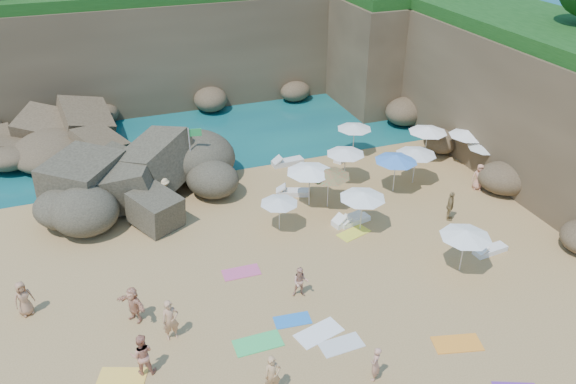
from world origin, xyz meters
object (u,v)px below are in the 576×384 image
object	(u,v)px
rock_outcrop	(142,200)
parasol_1	(354,126)
parasol_0	(346,151)
flag_pole	(192,151)
person_stand_1	(142,355)
lounger_0	(288,162)
person_stand_0	(171,320)
person_stand_4	(479,177)
person_stand_6	(375,364)
person_stand_5	(132,175)
person_stand_2	(165,193)
parasol_2	(310,169)
person_stand_3	(450,206)

from	to	relation	value
rock_outcrop	parasol_1	xyz separation A→B (m)	(13.97, 1.33, 1.97)
parasol_0	parasol_1	bearing A→B (deg)	56.38
flag_pole	person_stand_1	size ratio (longest dim) A/B	2.20
parasol_0	person_stand_1	distance (m)	17.36
lounger_0	person_stand_0	size ratio (longest dim) A/B	1.11
person_stand_4	person_stand_6	bearing A→B (deg)	-111.48
rock_outcrop	person_stand_6	bearing A→B (deg)	-68.50
lounger_0	person_stand_6	xyz separation A→B (m)	(-3.00, -17.55, 0.59)
person_stand_5	person_stand_6	xyz separation A→B (m)	(6.60, -17.91, -0.03)
person_stand_0	person_stand_4	distance (m)	19.97
person_stand_5	person_stand_4	bearing A→B (deg)	-39.72
lounger_0	person_stand_2	size ratio (longest dim) A/B	1.14
rock_outcrop	parasol_0	world-z (taller)	parasol_0
parasol_2	person_stand_2	size ratio (longest dim) A/B	1.45
rock_outcrop	lounger_0	world-z (taller)	rock_outcrop
parasol_0	parasol_2	size ratio (longest dim) A/B	0.89
lounger_0	person_stand_4	distance (m)	11.66
parasol_1	person_stand_6	world-z (taller)	parasol_1
parasol_0	person_stand_5	world-z (taller)	parasol_0
parasol_2	person_stand_6	world-z (taller)	parasol_2
person_stand_6	rock_outcrop	bearing A→B (deg)	-116.59
lounger_0	parasol_2	bearing A→B (deg)	-100.29
person_stand_3	parasol_2	bearing A→B (deg)	92.45
flag_pole	person_stand_4	size ratio (longest dim) A/B	2.47
lounger_0	person_stand_0	distance (m)	16.11
parasol_0	person_stand_5	size ratio (longest dim) A/B	1.49
person_stand_3	person_stand_5	bearing A→B (deg)	92.74
person_stand_2	person_stand_4	bearing A→B (deg)	-157.54
lounger_0	parasol_1	bearing A→B (deg)	-4.30
flag_pole	person_stand_5	size ratio (longest dim) A/B	2.54
parasol_2	person_stand_4	size ratio (longest dim) A/B	1.63
lounger_0	person_stand_6	world-z (taller)	person_stand_6
person_stand_2	person_stand_5	size ratio (longest dim) A/B	1.16
rock_outcrop	person_stand_4	bearing A→B (deg)	-16.23
person_stand_4	parasol_1	bearing A→B (deg)	153.11
parasol_1	person_stand_0	world-z (taller)	parasol_1
person_stand_2	person_stand_1	bearing A→B (deg)	112.84
person_stand_1	person_stand_0	bearing A→B (deg)	-121.10
flag_pole	person_stand_0	distance (m)	12.26
rock_outcrop	person_stand_5	bearing A→B (deg)	97.55
rock_outcrop	person_stand_2	distance (m)	1.94
parasol_2	person_stand_3	world-z (taller)	parasol_2
person_stand_3	person_stand_0	bearing A→B (deg)	137.88
parasol_0	person_stand_2	distance (m)	10.69
person_stand_4	person_stand_6	world-z (taller)	person_stand_4
person_stand_3	person_stand_5	xyz separation A→B (m)	(-15.48, 9.50, -0.06)
lounger_0	person_stand_3	xyz separation A→B (m)	(5.88, -9.15, 0.67)
flag_pole	parasol_2	size ratio (longest dim) A/B	1.51
parasol_2	person_stand_6	bearing A→B (deg)	-101.00
parasol_1	lounger_0	world-z (taller)	parasol_1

